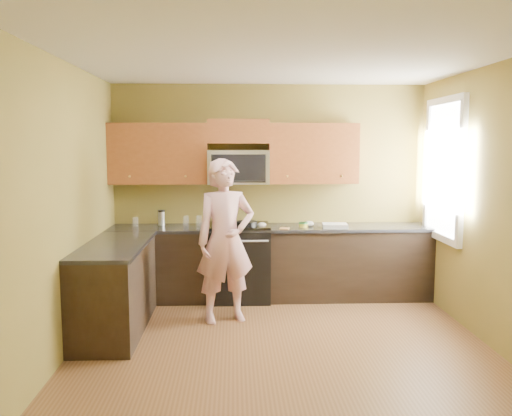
{
  "coord_description": "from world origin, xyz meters",
  "views": [
    {
      "loc": [
        -0.45,
        -4.81,
        1.94
      ],
      "look_at": [
        -0.2,
        1.3,
        1.2
      ],
      "focal_mm": 36.99,
      "sensor_mm": 36.0,
      "label": 1
    }
  ],
  "objects": [
    {
      "name": "dish_towel",
      "position": [
        0.78,
        1.56,
        0.95
      ],
      "size": [
        0.32,
        0.27,
        0.05
      ],
      "primitive_type": "cube",
      "rotation": [
        0.0,
        0.0,
        -0.09
      ],
      "color": "silver",
      "rests_on": "countertop_back"
    },
    {
      "name": "wall_right",
      "position": [
        2.0,
        0.0,
        1.35
      ],
      "size": [
        0.0,
        4.0,
        4.0
      ],
      "primitive_type": "plane",
      "rotation": [
        1.57,
        0.0,
        -1.57
      ],
      "color": "olive",
      "rests_on": "ground"
    },
    {
      "name": "butter_tub",
      "position": [
        0.4,
        1.62,
        0.92
      ],
      "size": [
        0.14,
        0.14,
        0.08
      ],
      "primitive_type": null,
      "rotation": [
        0.0,
        0.0,
        0.38
      ],
      "color": "yellow",
      "rests_on": "countertop_back"
    },
    {
      "name": "stove",
      "position": [
        -0.4,
        1.68,
        0.47
      ],
      "size": [
        0.76,
        0.65,
        0.95
      ],
      "primitive_type": null,
      "color": "black",
      "rests_on": "floor"
    },
    {
      "name": "glass_a",
      "position": [
        -1.69,
        1.72,
        0.98
      ],
      "size": [
        0.08,
        0.08,
        0.12
      ],
      "primitive_type": "cylinder",
      "rotation": [
        0.0,
        0.0,
        -0.14
      ],
      "color": "silver",
      "rests_on": "countertop_back"
    },
    {
      "name": "countertop_back",
      "position": [
        0.0,
        1.69,
        0.9
      ],
      "size": [
        4.0,
        0.62,
        0.04
      ],
      "primitive_type": "cube",
      "color": "black",
      "rests_on": "cabinet_back_run"
    },
    {
      "name": "cabinet_back_run",
      "position": [
        0.0,
        1.7,
        0.44
      ],
      "size": [
        4.0,
        0.6,
        0.88
      ],
      "primitive_type": "cube",
      "color": "black",
      "rests_on": "floor"
    },
    {
      "name": "frying_pan",
      "position": [
        -0.3,
        1.56,
        0.95
      ],
      "size": [
        0.36,
        0.5,
        0.06
      ],
      "primitive_type": null,
      "rotation": [
        0.0,
        0.0,
        -0.24
      ],
      "color": "black",
      "rests_on": "stove"
    },
    {
      "name": "glass_b",
      "position": [
        -0.9,
        1.84,
        0.98
      ],
      "size": [
        0.09,
        0.09,
        0.12
      ],
      "primitive_type": "cylinder",
      "rotation": [
        0.0,
        0.0,
        0.27
      ],
      "color": "silver",
      "rests_on": "countertop_back"
    },
    {
      "name": "upper_cab_over_mw",
      "position": [
        -0.4,
        1.83,
        2.1
      ],
      "size": [
        0.76,
        0.33,
        0.3
      ],
      "primitive_type": "cube",
      "color": "brown",
      "rests_on": "wall_back"
    },
    {
      "name": "window",
      "position": [
        1.98,
        1.2,
        1.65
      ],
      "size": [
        0.06,
        1.06,
        1.66
      ],
      "primitive_type": null,
      "color": "white",
      "rests_on": "wall_right"
    },
    {
      "name": "travel_mug",
      "position": [
        -1.38,
        1.85,
        0.92
      ],
      "size": [
        0.1,
        0.1,
        0.19
      ],
      "primitive_type": null,
      "rotation": [
        0.0,
        0.0,
        -0.18
      ],
      "color": "silver",
      "rests_on": "countertop_back"
    },
    {
      "name": "glass_c",
      "position": [
        -1.07,
        1.82,
        0.98
      ],
      "size": [
        0.09,
        0.09,
        0.12
      ],
      "primitive_type": "cylinder",
      "rotation": [
        0.0,
        0.0,
        -0.26
      ],
      "color": "silver",
      "rests_on": "countertop_back"
    },
    {
      "name": "upper_cab_right",
      "position": [
        0.54,
        1.83,
        1.45
      ],
      "size": [
        1.12,
        0.33,
        0.75
      ],
      "primitive_type": null,
      "color": "brown",
      "rests_on": "wall_back"
    },
    {
      "name": "wall_front",
      "position": [
        0.0,
        -2.0,
        1.35
      ],
      "size": [
        4.0,
        0.0,
        4.0
      ],
      "primitive_type": "plane",
      "rotation": [
        -1.57,
        0.0,
        0.0
      ],
      "color": "olive",
      "rests_on": "ground"
    },
    {
      "name": "woman",
      "position": [
        -0.55,
        0.85,
        0.89
      ],
      "size": [
        0.75,
        0.6,
        1.79
      ],
      "primitive_type": "imported",
      "rotation": [
        0.0,
        0.0,
        0.3
      ],
      "color": "#D96C76",
      "rests_on": "floor"
    },
    {
      "name": "countertop_left",
      "position": [
        -1.69,
        0.6,
        0.9
      ],
      "size": [
        0.62,
        1.6,
        0.04
      ],
      "primitive_type": "cube",
      "color": "black",
      "rests_on": "cabinet_left_run"
    },
    {
      "name": "ceiling",
      "position": [
        0.0,
        0.0,
        2.7
      ],
      "size": [
        4.0,
        4.0,
        0.0
      ],
      "primitive_type": "plane",
      "rotation": [
        3.14,
        0.0,
        0.0
      ],
      "color": "white",
      "rests_on": "ground"
    },
    {
      "name": "wall_back",
      "position": [
        0.0,
        2.0,
        1.35
      ],
      "size": [
        4.0,
        0.0,
        4.0
      ],
      "primitive_type": "plane",
      "rotation": [
        1.57,
        0.0,
        0.0
      ],
      "color": "olive",
      "rests_on": "ground"
    },
    {
      "name": "cabinet_left_run",
      "position": [
        -1.7,
        0.6,
        0.44
      ],
      "size": [
        0.6,
        1.6,
        0.88
      ],
      "primitive_type": "cube",
      "color": "black",
      "rests_on": "floor"
    },
    {
      "name": "microwave",
      "position": [
        -0.4,
        1.8,
        1.45
      ],
      "size": [
        0.76,
        0.4,
        0.42
      ],
      "primitive_type": null,
      "color": "silver",
      "rests_on": "wall_back"
    },
    {
      "name": "napkin_a",
      "position": [
        -0.11,
        1.63,
        0.95
      ],
      "size": [
        0.12,
        0.13,
        0.06
      ],
      "primitive_type": "ellipsoid",
      "rotation": [
        0.0,
        0.0,
        -0.05
      ],
      "color": "silver",
      "rests_on": "countertop_back"
    },
    {
      "name": "toast_slice",
      "position": [
        0.15,
        1.47,
        0.93
      ],
      "size": [
        0.13,
        0.13,
        0.01
      ],
      "primitive_type": "cube",
      "rotation": [
        0.0,
        0.0,
        -0.24
      ],
      "color": "#B27F47",
      "rests_on": "countertop_back"
    },
    {
      "name": "napkin_b",
      "position": [
        0.48,
        1.69,
        0.95
      ],
      "size": [
        0.13,
        0.14,
        0.07
      ],
      "primitive_type": "ellipsoid",
      "rotation": [
        0.0,
        0.0,
        0.06
      ],
      "color": "silver",
      "rests_on": "countertop_back"
    },
    {
      "name": "upper_cab_left",
      "position": [
        -1.39,
        1.83,
        1.45
      ],
      "size": [
        1.22,
        0.33,
        0.75
      ],
      "primitive_type": null,
      "color": "brown",
      "rests_on": "wall_back"
    },
    {
      "name": "floor",
      "position": [
        0.0,
        0.0,
        0.0
      ],
      "size": [
        4.0,
        4.0,
        0.0
      ],
      "primitive_type": "plane",
      "color": "brown",
      "rests_on": "ground"
    },
    {
      "name": "wall_left",
      "position": [
        -2.0,
        0.0,
        1.35
      ],
      "size": [
        0.0,
        4.0,
        4.0
      ],
      "primitive_type": "plane",
      "rotation": [
        1.57,
        0.0,
        1.57
      ],
      "color": "olive",
      "rests_on": "ground"
    }
  ]
}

